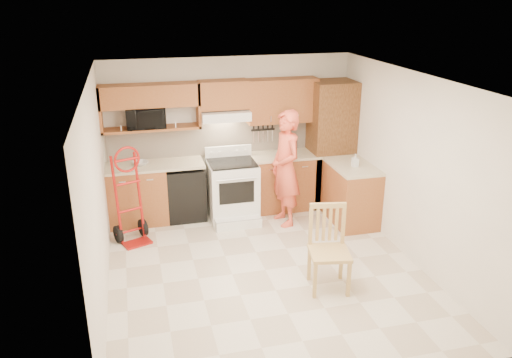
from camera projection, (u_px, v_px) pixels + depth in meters
name	position (u px, v px, depth m)	size (l,w,h in m)	color
floor	(265.00, 271.00, 6.73)	(4.00, 4.50, 0.02)	beige
ceiling	(267.00, 79.00, 5.86)	(4.00, 4.50, 0.02)	white
wall_back	(230.00, 134.00, 8.35)	(4.00, 0.02, 2.50)	white
wall_front	(337.00, 274.00, 4.24)	(4.00, 0.02, 2.50)	white
wall_left	(96.00, 196.00, 5.83)	(0.02, 4.50, 2.50)	white
wall_right	(412.00, 168.00, 6.76)	(0.02, 4.50, 2.50)	white
backsplash	(230.00, 137.00, 8.34)	(3.92, 0.03, 0.55)	beige
lower_cab_left	(137.00, 195.00, 7.99)	(0.90, 0.60, 0.90)	brown
dishwasher	(185.00, 192.00, 8.17)	(0.60, 0.60, 0.85)	black
lower_cab_right	(283.00, 182.00, 8.54)	(1.14, 0.60, 0.90)	brown
countertop_left	(155.00, 165.00, 7.90)	(1.50, 0.63, 0.04)	beige
countertop_right	(283.00, 155.00, 8.37)	(1.14, 0.63, 0.04)	beige
cab_return_right	(351.00, 195.00, 8.01)	(0.60, 1.00, 0.90)	brown
countertop_return	(353.00, 166.00, 7.84)	(0.63, 1.00, 0.04)	beige
pantry_tall	(331.00, 144.00, 8.52)	(0.70, 0.60, 2.10)	brown
upper_cab_left	(149.00, 95.00, 7.65)	(1.50, 0.33, 0.34)	brown
upper_shelf_mw	(152.00, 128.00, 7.83)	(1.50, 0.33, 0.04)	brown
upper_cab_center	(224.00, 94.00, 7.92)	(0.76, 0.33, 0.44)	brown
upper_cab_right	(282.00, 100.00, 8.19)	(1.14, 0.33, 0.70)	brown
range_hood	(225.00, 115.00, 7.97)	(0.76, 0.46, 0.14)	white
knife_strip	(263.00, 133.00, 8.43)	(0.40, 0.05, 0.29)	black
microwave	(145.00, 117.00, 7.74)	(0.58, 0.39, 0.32)	black
range	(233.00, 186.00, 8.06)	(0.76, 0.99, 1.11)	white
person	(286.00, 168.00, 7.80)	(0.66, 0.43, 1.81)	#E8553B
hand_truck	(131.00, 200.00, 7.27)	(0.51, 0.47, 1.31)	#A51410
dining_chair	(330.00, 250.00, 6.15)	(0.47, 0.51, 1.05)	tan
soap_bottle	(355.00, 160.00, 7.74)	(0.09, 0.09, 0.20)	white
bowl	(141.00, 163.00, 7.83)	(0.23, 0.23, 0.06)	white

